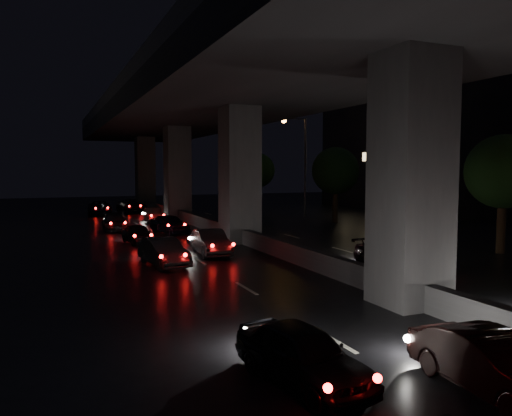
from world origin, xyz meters
TOP-DOWN VIEW (x-y plane):
  - ground at (0.00, 0.00)m, footprint 120.00×120.00m
  - viaduct at (0.00, 5.00)m, footprint 12.00×80.00m
  - median_barrier at (0.00, 5.00)m, footprint 0.45×70.00m
  - building_right_far at (27.00, 20.00)m, footprint 12.00×22.00m
  - tree_b at (11.00, -4.00)m, footprint 3.80×3.80m
  - tree_c at (11.00, 12.00)m, footprint 3.80×3.80m
  - tree_d at (11.00, 28.00)m, footprint 3.80×3.80m
  - streetlight_far at (10.97, 18.00)m, footprint 2.52×0.44m
  - car_0 at (-5.94, -13.90)m, footprint 1.98×3.70m
  - car_1 at (-2.82, -15.76)m, footprint 1.45×3.66m
  - car_3 at (3.07, -5.35)m, footprint 1.81×4.15m
  - car_4 at (-5.80, -0.46)m, footprint 1.76×3.86m
  - car_5 at (-2.96, 1.44)m, footprint 1.57×3.91m
  - car_6 at (-5.70, 6.87)m, footprint 1.65×3.39m
  - car_7 at (-6.12, 13.94)m, footprint 1.73×3.99m
  - car_8 at (-2.92, 10.63)m, footprint 2.33×4.01m
  - car_9 at (-2.51, 18.32)m, footprint 1.59×3.71m
  - car_10 at (-2.65, 28.30)m, footprint 2.58×4.91m
  - car_11 at (-5.86, 27.07)m, footprint 2.54×4.83m

SIDE VIEW (x-z plane):
  - ground at x=0.00m, z-range 0.00..0.00m
  - median_barrier at x=0.00m, z-range 0.00..0.85m
  - car_6 at x=-5.70m, z-range 0.00..1.11m
  - car_7 at x=-6.12m, z-range 0.00..1.14m
  - car_1 at x=-2.82m, z-range 0.00..1.19m
  - car_3 at x=3.07m, z-range 0.00..1.19m
  - car_9 at x=-2.51m, z-range 0.00..1.19m
  - car_0 at x=-5.94m, z-range 0.00..1.20m
  - car_4 at x=-5.80m, z-range 0.00..1.23m
  - car_5 at x=-2.96m, z-range 0.00..1.26m
  - car_8 at x=-2.92m, z-range 0.00..1.28m
  - car_11 at x=-5.86m, z-range 0.00..1.30m
  - car_10 at x=-2.65m, z-range 0.00..1.32m
  - tree_b at x=11.00m, z-range 1.13..7.26m
  - tree_c at x=11.00m, z-range 1.13..7.26m
  - tree_d at x=11.00m, z-range 1.13..7.26m
  - streetlight_far at x=10.97m, z-range 1.16..10.16m
  - building_right_far at x=27.00m, z-range 0.00..15.00m
  - viaduct at x=0.00m, z-range 3.09..13.59m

